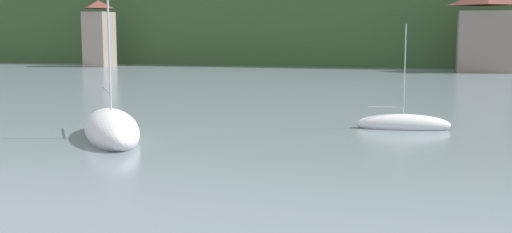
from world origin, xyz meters
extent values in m
cube|color=#38562D|center=(0.00, 116.55, 8.69)|extent=(352.00, 42.37, 17.39)
ellipsoid|color=#2D4C28|center=(16.09, 127.14, 6.09)|extent=(246.40, 29.66, 43.96)
cube|color=gray|center=(-36.04, 89.23, 3.56)|extent=(3.04, 3.73, 7.13)
pyramid|color=brown|center=(-36.04, 89.23, 8.11)|extent=(3.19, 3.92, 1.06)
cube|color=gray|center=(12.01, 89.55, 3.43)|extent=(5.79, 4.38, 6.86)
ellipsoid|color=white|center=(-7.18, 37.15, 0.39)|extent=(5.66, 7.01, 1.72)
cylinder|color=#B7B7BC|center=(-7.18, 37.15, 5.40)|extent=(0.08, 0.08, 9.07)
cylinder|color=#ADADB2|center=(-8.01, 38.42, 1.95)|extent=(1.73, 2.58, 0.08)
ellipsoid|color=white|center=(4.77, 43.32, 0.22)|extent=(4.48, 1.59, 0.97)
cylinder|color=#B7B7BC|center=(4.77, 43.32, 2.70)|extent=(0.05, 0.05, 4.43)
cylinder|color=#ADADB2|center=(3.95, 43.24, 1.02)|extent=(1.65, 0.21, 0.05)
camera|label=1|loc=(5.71, 12.73, 4.55)|focal=44.79mm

